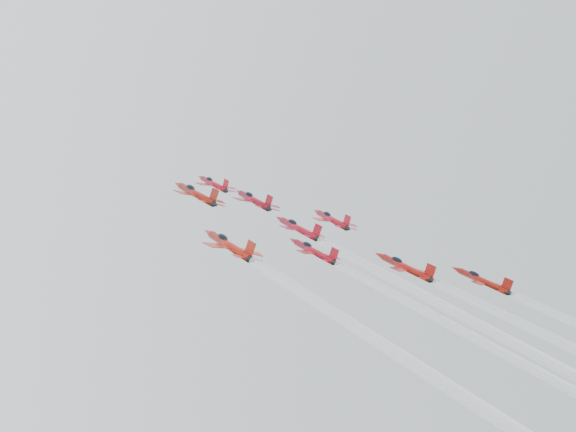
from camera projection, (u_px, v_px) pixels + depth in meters
jet_lead at (213, 184)px, 146.25m from camera, size 9.18×11.93×6.95m
jet_row2_left at (196, 194)px, 127.74m from camera, size 10.65×13.84×8.06m
jet_row2_center at (253, 200)px, 140.64m from camera, size 10.51×13.65×7.95m
jet_row2_right at (331, 219)px, 145.87m from camera, size 10.41×13.53×7.88m
jet_center at (512, 346)px, 86.85m from camera, size 9.67×93.36×49.86m
jet_rear_farleft at (486, 419)px, 59.61m from camera, size 9.27×89.50×47.79m
jet_rear_left at (532, 377)px, 75.99m from camera, size 8.38×80.97×43.24m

